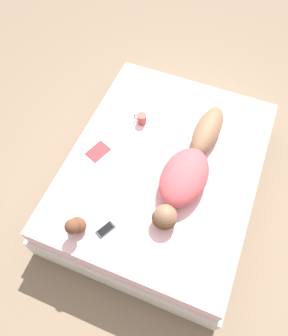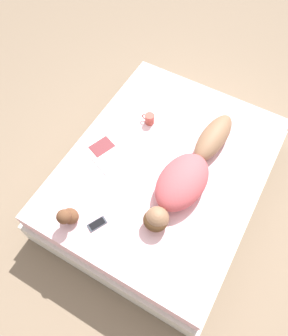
{
  "view_description": "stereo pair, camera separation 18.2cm",
  "coord_description": "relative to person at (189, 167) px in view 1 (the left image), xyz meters",
  "views": [
    {
      "loc": [
        -0.38,
        1.38,
        2.81
      ],
      "look_at": [
        0.12,
        0.14,
        0.53
      ],
      "focal_mm": 35.0,
      "sensor_mm": 36.0,
      "label": 1
    },
    {
      "loc": [
        -0.54,
        1.31,
        2.81
      ],
      "look_at": [
        0.12,
        0.14,
        0.53
      ],
      "focal_mm": 35.0,
      "sensor_mm": 36.0,
      "label": 2
    }
  ],
  "objects": [
    {
      "name": "bed",
      "position": [
        0.22,
        -0.03,
        -0.34
      ],
      "size": [
        1.61,
        2.02,
        0.48
      ],
      "color": "beige",
      "rests_on": "ground_plane"
    },
    {
      "name": "plush_toy",
      "position": [
        0.61,
        0.77,
        -0.01
      ],
      "size": [
        0.13,
        0.16,
        0.2
      ],
      "color": "brown",
      "rests_on": "bed"
    },
    {
      "name": "person",
      "position": [
        0.0,
        0.0,
        0.0
      ],
      "size": [
        0.4,
        1.27,
        0.22
      ],
      "rotation": [
        0.0,
        0.0,
        -0.08
      ],
      "color": "brown",
      "rests_on": "bed"
    },
    {
      "name": "coffee_mug",
      "position": [
        0.55,
        -0.35,
        -0.05
      ],
      "size": [
        0.12,
        0.08,
        0.1
      ],
      "color": "#993D33",
      "rests_on": "bed"
    },
    {
      "name": "ground_plane",
      "position": [
        0.22,
        -0.03,
        -0.58
      ],
      "size": [
        12.0,
        12.0,
        0.0
      ],
      "primitive_type": "plane",
      "color": "#7A6651"
    },
    {
      "name": "cell_phone",
      "position": [
        0.42,
        0.68,
        -0.09
      ],
      "size": [
        0.12,
        0.16,
        0.01
      ],
      "rotation": [
        0.0,
        0.0,
        -0.47
      ],
      "color": "#333842",
      "rests_on": "bed"
    },
    {
      "name": "open_magazine",
      "position": [
        0.68,
        0.12,
        -0.1
      ],
      "size": [
        0.5,
        0.41,
        0.01
      ],
      "rotation": [
        0.0,
        0.0,
        -0.37
      ],
      "color": "silver",
      "rests_on": "bed"
    }
  ]
}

